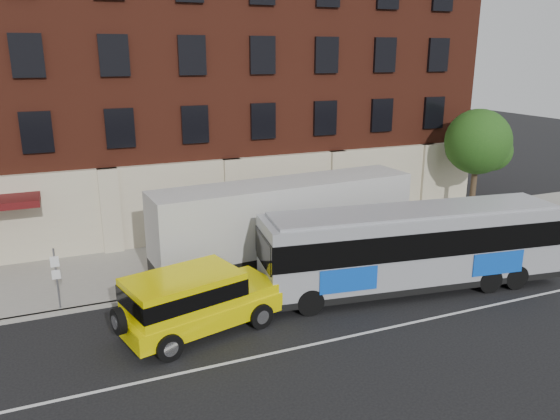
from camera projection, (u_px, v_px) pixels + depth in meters
name	position (u px, v px, depth m)	size (l,w,h in m)	color
ground	(343.00, 347.00, 17.69)	(120.00, 120.00, 0.00)	black
sidewalk	(251.00, 254.00, 25.66)	(60.00, 6.00, 0.15)	#9A988C
kerb	(275.00, 277.00, 23.00)	(60.00, 0.25, 0.15)	#9A988C
lane_line	(336.00, 339.00, 18.13)	(60.00, 0.12, 0.01)	beige
building	(203.00, 84.00, 30.59)	(30.00, 12.10, 15.00)	#562114
sign_pole	(56.00, 276.00, 19.64)	(0.30, 0.20, 2.50)	slate
street_tree	(478.00, 144.00, 29.82)	(3.60, 3.60, 6.20)	#34291A
city_bus	(413.00, 245.00, 21.59)	(12.56, 4.17, 3.38)	gray
yellow_suv	(193.00, 299.00, 18.28)	(5.89, 3.54, 2.19)	#E9D900
shipping_container	(285.00, 226.00, 23.79)	(11.93, 3.34, 3.92)	black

